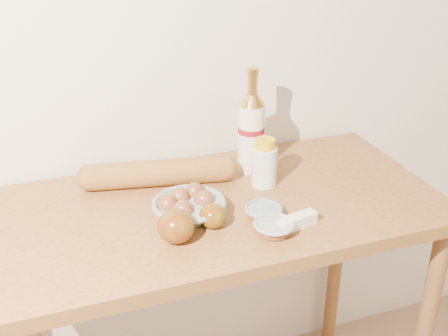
{
  "coord_description": "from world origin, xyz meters",
  "views": [
    {
      "loc": [
        -0.43,
        -0.06,
        1.67
      ],
      "look_at": [
        0.0,
        1.15,
        1.02
      ],
      "focal_mm": 45.0,
      "sensor_mm": 36.0,
      "label": 1
    }
  ],
  "objects_px": {
    "table": "(220,241)",
    "cream_bottle": "(264,164)",
    "baguette": "(158,173)",
    "egg_bowl": "(188,206)",
    "bourbon_bottle": "(251,130)"
  },
  "relations": [
    {
      "from": "egg_bowl",
      "to": "baguette",
      "type": "relative_size",
      "value": 0.55
    },
    {
      "from": "egg_bowl",
      "to": "bourbon_bottle",
      "type": "bearing_deg",
      "value": 37.01
    },
    {
      "from": "bourbon_bottle",
      "to": "cream_bottle",
      "type": "bearing_deg",
      "value": -114.09
    },
    {
      "from": "table",
      "to": "baguette",
      "type": "distance_m",
      "value": 0.26
    },
    {
      "from": "bourbon_bottle",
      "to": "cream_bottle",
      "type": "relative_size",
      "value": 2.24
    },
    {
      "from": "table",
      "to": "cream_bottle",
      "type": "height_order",
      "value": "cream_bottle"
    },
    {
      "from": "egg_bowl",
      "to": "baguette",
      "type": "height_order",
      "value": "baguette"
    },
    {
      "from": "baguette",
      "to": "egg_bowl",
      "type": "bearing_deg",
      "value": -69.58
    },
    {
      "from": "bourbon_bottle",
      "to": "cream_bottle",
      "type": "distance_m",
      "value": 0.12
    },
    {
      "from": "baguette",
      "to": "cream_bottle",
      "type": "bearing_deg",
      "value": -8.42
    },
    {
      "from": "cream_bottle",
      "to": "bourbon_bottle",
      "type": "bearing_deg",
      "value": 113.61
    },
    {
      "from": "table",
      "to": "baguette",
      "type": "relative_size",
      "value": 2.6
    },
    {
      "from": "table",
      "to": "egg_bowl",
      "type": "bearing_deg",
      "value": -162.41
    },
    {
      "from": "egg_bowl",
      "to": "baguette",
      "type": "distance_m",
      "value": 0.19
    },
    {
      "from": "table",
      "to": "bourbon_bottle",
      "type": "height_order",
      "value": "bourbon_bottle"
    }
  ]
}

